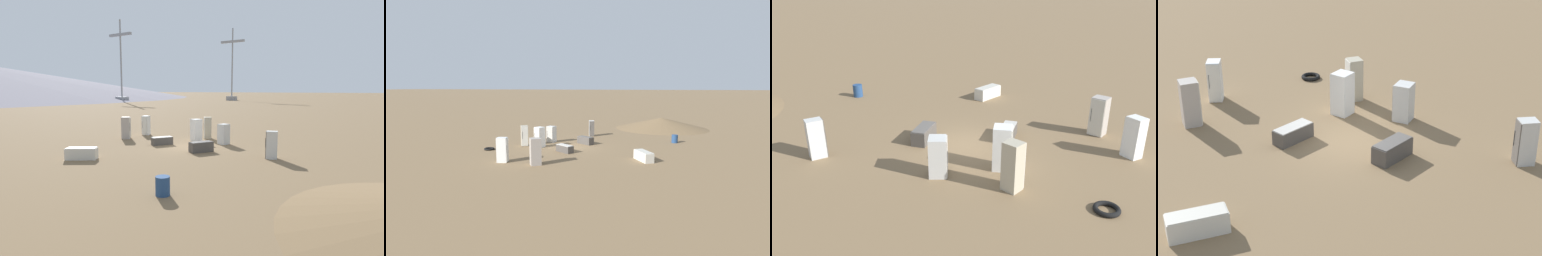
{
  "view_description": "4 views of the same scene",
  "coord_description": "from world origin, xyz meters",
  "views": [
    {
      "loc": [
        -12.1,
        19.06,
        4.33
      ],
      "look_at": [
        -0.46,
        0.05,
        1.49
      ],
      "focal_mm": 28.0,
      "sensor_mm": 36.0,
      "label": 1
    },
    {
      "loc": [
        26.15,
        8.17,
        5.6
      ],
      "look_at": [
        0.65,
        1.01,
        1.91
      ],
      "focal_mm": 28.0,
      "sensor_mm": 36.0,
      "label": 2
    },
    {
      "loc": [
        -4.44,
        -15.58,
        7.38
      ],
      "look_at": [
        -0.05,
        0.29,
        0.77
      ],
      "focal_mm": 35.0,
      "sensor_mm": 36.0,
      "label": 3
    },
    {
      "loc": [
        -4.08,
        22.28,
        11.46
      ],
      "look_at": [
        -0.18,
        0.77,
        0.99
      ],
      "focal_mm": 60.0,
      "sensor_mm": 36.0,
      "label": 4
    }
  ],
  "objects": [
    {
      "name": "discarded_fridge_2",
      "position": [
        -1.88,
        -2.49,
        0.82
      ],
      "size": [
        0.9,
        0.92,
        1.63
      ],
      "rotation": [
        0.0,
        0.0,
        4.45
      ],
      "color": "silver",
      "rests_on": "ground_plane"
    },
    {
      "name": "discarded_fridge_0",
      "position": [
        -6.67,
        0.57,
        0.88
      ],
      "size": [
        0.85,
        0.73,
        1.76
      ],
      "rotation": [
        0.0,
        0.0,
        5.02
      ],
      "color": "silver",
      "rests_on": "ground_plane"
    },
    {
      "name": "discarded_fridge_4",
      "position": [
        3.44,
        6.97,
        0.37
      ],
      "size": [
        1.98,
        1.62,
        0.74
      ],
      "rotation": [
        0.0,
        0.0,
        2.13
      ],
      "color": "beige",
      "rests_on": "ground_plane"
    },
    {
      "name": "discarded_fridge_3",
      "position": [
        6.71,
        -3.12,
        0.93
      ],
      "size": [
        0.74,
        0.88,
        1.86
      ],
      "rotation": [
        0.0,
        0.0,
        0.23
      ],
      "color": "white",
      "rests_on": "ground_plane"
    },
    {
      "name": "ground_plane",
      "position": [
        0.0,
        0.0,
        0.0
      ],
      "size": [
        1000.0,
        1000.0,
        0.0
      ],
      "primitive_type": "plane",
      "color": "brown"
    },
    {
      "name": "discarded_fridge_5",
      "position": [
        -1.84,
        1.07,
        0.36
      ],
      "size": [
        1.45,
        1.78,
        0.73
      ],
      "rotation": [
        0.0,
        0.0,
        2.6
      ],
      "color": "#4C4742",
      "rests_on": "ground_plane"
    },
    {
      "name": "discarded_fridge_1",
      "position": [
        2.2,
        0.27,
        0.31
      ],
      "size": [
        1.43,
        1.74,
        0.63
      ],
      "rotation": [
        0.0,
        0.0,
        5.72
      ],
      "color": "#4C4742",
      "rests_on": "ground_plane"
    },
    {
      "name": "discarded_fridge_6",
      "position": [
        0.55,
        -4.3,
        0.97
      ],
      "size": [
        0.88,
        0.88,
        1.93
      ],
      "rotation": [
        0.0,
        0.0,
        5.25
      ],
      "color": "#B2A88E",
      "rests_on": "ground_plane"
    },
    {
      "name": "discarded_fridge_7",
      "position": [
        0.78,
        -2.64,
        0.94
      ],
      "size": [
        1.02,
        1.01,
        1.88
      ],
      "rotation": [
        0.0,
        0.0,
        4.28
      ],
      "color": "white",
      "rests_on": "ground_plane"
    },
    {
      "name": "scrap_tire",
      "position": [
        3.11,
        -6.51,
        0.09
      ],
      "size": [
        0.93,
        0.93,
        0.18
      ],
      "color": "black",
      "rests_on": "ground_plane"
    },
    {
      "name": "discarded_fridge_8",
      "position": [
        6.75,
        -0.45,
        0.97
      ],
      "size": [
        1.02,
        1.02,
        1.95
      ],
      "rotation": [
        0.0,
        0.0,
        2.16
      ],
      "color": "#A89E93",
      "rests_on": "ground_plane"
    }
  ]
}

